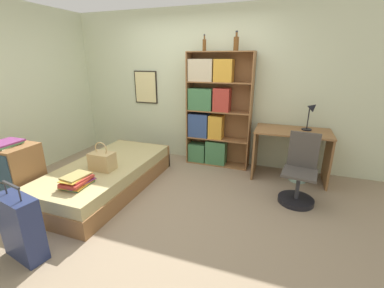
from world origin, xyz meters
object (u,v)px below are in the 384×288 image
(desk, at_px, (291,146))
(desk_chair, at_px, (299,181))
(handbag, at_px, (102,161))
(waste_bin, at_px, (298,173))
(bottle_green, at_px, (204,45))
(dresser, at_px, (17,175))
(suitcase, at_px, (21,227))
(magazine_pile_on_dresser, at_px, (5,144))
(desk_lamp, at_px, (312,111))
(bottle_brown, at_px, (236,43))
(book_stack_on_bed, at_px, (77,181))
(bookcase, at_px, (211,112))
(bed, at_px, (108,176))

(desk, bearing_deg, desk_chair, -80.61)
(handbag, distance_m, waste_bin, 2.87)
(bottle_green, relative_size, desk, 0.23)
(desk_chair, bearing_deg, dresser, -159.63)
(waste_bin, bearing_deg, desk_chair, -92.97)
(suitcase, bearing_deg, waste_bin, 46.33)
(magazine_pile_on_dresser, bearing_deg, desk_lamp, 30.64)
(suitcase, relative_size, bottle_brown, 2.70)
(magazine_pile_on_dresser, height_order, desk, magazine_pile_on_dresser)
(handbag, relative_size, desk, 0.36)
(suitcase, relative_size, desk, 0.70)
(dresser, distance_m, desk, 3.81)
(suitcase, bearing_deg, desk_chair, 38.62)
(book_stack_on_bed, distance_m, bookcase, 2.36)
(bookcase, distance_m, bottle_green, 1.08)
(desk, bearing_deg, book_stack_on_bed, -140.74)
(bottle_brown, height_order, desk_lamp, bottle_brown)
(bookcase, distance_m, bottle_brown, 1.14)
(bookcase, relative_size, desk, 1.75)
(bed, distance_m, waste_bin, 2.85)
(desk, distance_m, desk_lamp, 0.58)
(bed, bearing_deg, handbag, -63.05)
(bookcase, relative_size, desk_lamp, 4.40)
(bed, relative_size, waste_bin, 8.22)
(bottle_brown, bearing_deg, magazine_pile_on_dresser, -137.97)
(bed, relative_size, magazine_pile_on_dresser, 5.71)
(dresser, height_order, bottle_brown, bottle_brown)
(desk, bearing_deg, handbag, -148.80)
(bookcase, distance_m, waste_bin, 1.68)
(desk_lamp, bearing_deg, magazine_pile_on_dresser, -149.36)
(magazine_pile_on_dresser, height_order, desk_lamp, desk_lamp)
(magazine_pile_on_dresser, bearing_deg, handbag, 30.85)
(bottle_green, distance_m, desk_chair, 2.47)
(handbag, bearing_deg, dresser, -149.73)
(handbag, height_order, bookcase, bookcase)
(handbag, bearing_deg, waste_bin, 28.57)
(bottle_brown, bearing_deg, book_stack_on_bed, -124.31)
(suitcase, height_order, bottle_brown, bottle_brown)
(desk_chair, bearing_deg, bottle_green, 151.29)
(desk, relative_size, waste_bin, 4.29)
(waste_bin, bearing_deg, bookcase, 171.24)
(magazine_pile_on_dresser, xyz_separation_m, waste_bin, (3.44, 1.93, -0.68))
(book_stack_on_bed, bearing_deg, handbag, 91.81)
(handbag, relative_size, book_stack_on_bed, 0.98)
(bed, bearing_deg, bottle_brown, 42.61)
(magazine_pile_on_dresser, height_order, bottle_green, bottle_green)
(suitcase, relative_size, bookcase, 0.40)
(suitcase, height_order, desk_lamp, desk_lamp)
(bed, bearing_deg, dresser, -139.18)
(desk, relative_size, desk_chair, 1.20)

